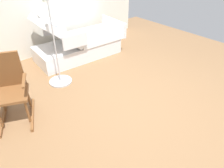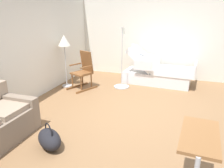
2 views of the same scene
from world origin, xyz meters
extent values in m
plane|color=olive|center=(0.00, 0.00, 0.00)|extent=(7.43, 7.43, 0.00)
cube|color=silver|center=(2.29, -0.23, 0.17)|extent=(0.98, 1.98, 0.35)
cube|color=white|center=(2.26, -0.70, 0.42)|extent=(0.98, 1.21, 0.14)
cube|color=white|center=(2.32, 0.24, 0.72)|extent=(0.96, 0.87, 0.71)
ellipsoid|color=white|center=(2.32, 0.38, 0.98)|extent=(0.37, 0.48, 0.41)
cube|color=silver|center=(1.80, 0.10, 0.63)|extent=(0.07, 0.56, 0.28)
cube|color=silver|center=(2.81, 0.04, 0.63)|extent=(0.07, 0.56, 0.28)
cube|color=silver|center=(2.23, -1.30, 0.53)|extent=(0.95, 0.10, 0.36)
cylinder|color=black|center=(1.97, 0.59, 0.05)|extent=(0.10, 0.10, 0.10)
cylinder|color=black|center=(2.70, 0.54, 0.05)|extent=(0.10, 0.10, 0.10)
cylinder|color=black|center=(1.88, -1.01, 0.05)|extent=(0.10, 0.10, 0.10)
cylinder|color=black|center=(2.60, -1.05, 0.05)|extent=(0.10, 0.10, 0.10)
cube|color=brown|center=(1.16, 1.88, 0.03)|extent=(0.71, 0.35, 0.05)
cube|color=brown|center=(0.99, 1.49, 0.03)|extent=(0.71, 0.35, 0.05)
cylinder|color=brown|center=(0.83, 1.58, 0.25)|extent=(0.04, 0.04, 0.40)
cylinder|color=brown|center=(1.16, 1.43, 0.25)|extent=(0.04, 0.04, 0.40)
cylinder|color=brown|center=(1.32, 1.78, 0.25)|extent=(0.04, 0.04, 0.40)
cube|color=brown|center=(1.07, 1.68, 0.45)|extent=(0.62, 0.63, 0.04)
cube|color=brown|center=(1.26, 1.60, 0.75)|extent=(0.29, 0.44, 0.60)
cube|color=brown|center=(0.96, 1.48, 0.67)|extent=(0.37, 0.20, 0.03)
cylinder|color=#B2B5BA|center=(1.56, 0.66, 0.01)|extent=(0.44, 0.44, 0.03)
cylinder|color=#B2B5BA|center=(1.56, 0.66, 0.85)|extent=(0.02, 0.02, 1.65)
camera|label=1|loc=(-1.74, 2.16, 2.27)|focal=33.69mm
camera|label=2|loc=(-4.29, -1.06, 2.12)|focal=35.81mm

